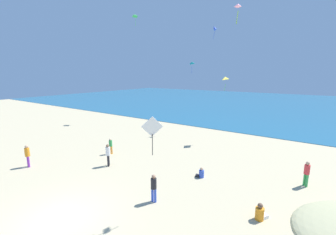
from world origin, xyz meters
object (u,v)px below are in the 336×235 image
(person_2, at_px, (108,153))
(kite_pink, at_px, (238,6))
(kite_yellow, at_px, (225,78))
(person_1, at_px, (201,174))
(kite_white, at_px, (152,127))
(kite_blue, at_px, (214,28))
(kite_green, at_px, (135,16))
(person_3, at_px, (154,186))
(person_0, at_px, (111,145))
(person_4, at_px, (260,213))
(person_5, at_px, (307,172))
(person_6, at_px, (27,154))
(kite_teal, at_px, (192,63))

(person_2, relative_size, kite_pink, 1.79)
(person_2, distance_m, kite_yellow, 12.87)
(person_1, bearing_deg, kite_white, 76.58)
(kite_blue, bearing_deg, kite_yellow, -52.19)
(kite_yellow, xyz_separation_m, kite_blue, (-2.94, 3.79, 5.50))
(kite_pink, bearing_deg, kite_green, 144.61)
(person_3, xyz_separation_m, kite_pink, (2.97, 2.91, 9.00))
(person_3, bearing_deg, person_2, -114.65)
(person_0, xyz_separation_m, kite_white, (8.26, -4.69, 3.61))
(person_3, xyz_separation_m, kite_green, (-15.58, 16.09, 13.74))
(person_1, xyz_separation_m, person_2, (-6.46, -2.18, 0.71))
(person_3, relative_size, person_4, 1.85)
(person_4, xyz_separation_m, kite_green, (-20.56, 14.42, 14.32))
(person_2, xyz_separation_m, kite_green, (-9.93, 14.28, 13.66))
(person_5, xyz_separation_m, kite_blue, (-10.48, 9.84, 10.88))
(person_6, relative_size, kite_teal, 0.97)
(person_2, height_order, kite_yellow, kite_yellow)
(kite_blue, xyz_separation_m, kite_green, (-11.64, -0.26, 2.83))
(person_6, bearing_deg, kite_white, -73.17)
(person_1, bearing_deg, kite_teal, -72.91)
(person_1, height_order, kite_green, kite_green)
(person_4, xyz_separation_m, person_5, (1.55, 4.85, 0.60))
(kite_teal, xyz_separation_m, kite_yellow, (7.41, -6.87, -1.91))
(person_0, bearing_deg, person_4, 15.76)
(person_0, distance_m, person_6, 5.98)
(person_2, xyz_separation_m, kite_blue, (1.71, 14.54, 10.83))
(person_2, xyz_separation_m, person_5, (12.19, 4.71, -0.05))
(person_0, height_order, person_3, person_3)
(person_0, distance_m, kite_blue, 17.20)
(kite_white, height_order, kite_pink, kite_pink)
(person_4, distance_m, kite_yellow, 13.80)
(person_0, bearing_deg, person_6, -94.71)
(kite_yellow, distance_m, kite_green, 17.16)
(person_2, bearing_deg, person_0, -87.39)
(kite_yellow, bearing_deg, person_4, -61.22)
(person_3, bearing_deg, kite_teal, -163.54)
(person_5, relative_size, kite_teal, 0.93)
(person_2, height_order, person_6, person_2)
(person_2, distance_m, kite_white, 7.90)
(person_3, height_order, person_6, person_6)
(kite_yellow, bearing_deg, kite_teal, 137.18)
(person_5, xyz_separation_m, kite_yellow, (-7.54, 6.05, 5.38))
(person_1, xyz_separation_m, person_6, (-11.15, -5.60, 0.70))
(person_4, height_order, kite_blue, kite_blue)
(kite_blue, bearing_deg, person_4, -58.71)
(person_6, height_order, kite_teal, kite_teal)
(person_4, xyz_separation_m, person_6, (-15.33, -3.28, 0.65))
(person_2, relative_size, kite_yellow, 1.19)
(kite_blue, height_order, kite_pink, kite_blue)
(person_1, xyz_separation_m, person_4, (4.18, -2.33, 0.05))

